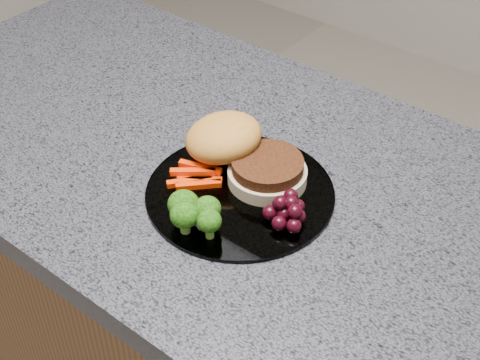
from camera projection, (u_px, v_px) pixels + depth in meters
name	position (u px, v px, depth m)	size (l,w,h in m)	color
island_cabinet	(220.00, 346.00, 1.29)	(1.20, 0.60, 0.86)	brown
countertop	(214.00, 165.00, 1.00)	(1.20, 0.60, 0.04)	#4F4F5A
plate	(240.00, 193.00, 0.92)	(0.26, 0.26, 0.01)	white
burger	(239.00, 152.00, 0.94)	(0.21, 0.13, 0.06)	#C5AF8B
carrot_sticks	(196.00, 176.00, 0.93)	(0.07, 0.07, 0.02)	#ED3103
broccoli	(193.00, 211.00, 0.84)	(0.08, 0.06, 0.05)	olive
grape_bunch	(287.00, 211.00, 0.86)	(0.06, 0.06, 0.03)	black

